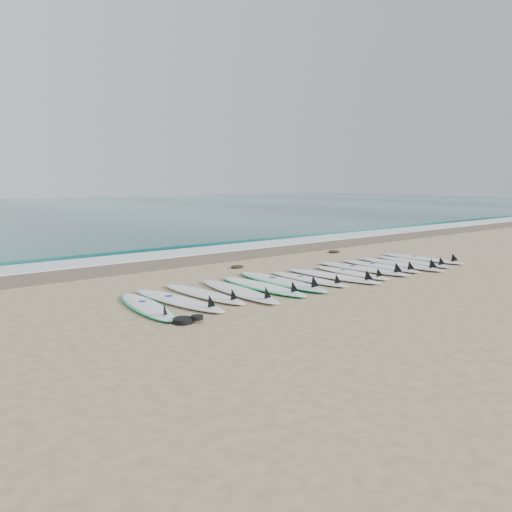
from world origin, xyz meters
TOP-DOWN VIEW (x-y plane):
  - ground at (0.00, 0.00)m, footprint 120.00×120.00m
  - ocean at (0.00, 32.50)m, footprint 120.00×55.00m
  - wet_sand_band at (0.00, 4.10)m, footprint 120.00×1.80m
  - foam_band at (0.00, 5.50)m, footprint 120.00×1.40m
  - wave_crest at (0.00, 7.00)m, footprint 120.00×1.00m
  - surfboard_0 at (-4.30, -0.07)m, footprint 0.83×2.40m
  - surfboard_1 at (-3.65, -0.08)m, footprint 0.87×2.60m
  - surfboard_2 at (-2.99, 0.09)m, footprint 0.75×2.48m
  - surfboard_3 at (-2.32, -0.15)m, footprint 0.72×2.71m
  - surfboard_4 at (-1.64, -0.06)m, footprint 0.70×2.59m
  - surfboard_5 at (-1.00, 0.07)m, footprint 0.70×2.84m
  - surfboard_6 at (-0.33, -0.12)m, footprint 0.58×2.32m
  - surfboard_7 at (0.36, -0.22)m, footprint 0.86×2.65m
  - surfboard_8 at (1.03, -0.18)m, footprint 0.51×2.33m
  - surfboard_9 at (1.67, -0.02)m, footprint 0.79×2.78m
  - surfboard_10 at (2.35, -0.05)m, footprint 0.52×2.48m
  - surfboard_11 at (2.97, -0.20)m, footprint 0.66×2.74m
  - surfboard_12 at (3.62, -0.15)m, footprint 0.65×2.48m
  - surfboard_13 at (4.31, -0.02)m, footprint 0.65×2.57m
  - seaweed_near at (-0.58, 2.30)m, footprint 0.37×0.29m
  - seaweed_far at (3.45, 2.63)m, footprint 0.41×0.32m
  - leash_coil at (-4.22, -1.27)m, footprint 0.46×0.36m

SIDE VIEW (x-z plane):
  - ground at x=0.00m, z-range 0.00..0.00m
  - wet_sand_band at x=0.00m, z-range 0.00..0.01m
  - ocean at x=0.00m, z-range 0.00..0.03m
  - foam_band at x=0.00m, z-range 0.00..0.04m
  - seaweed_near at x=-0.58m, z-range 0.00..0.07m
  - seaweed_far at x=3.45m, z-range 0.00..0.08m
  - surfboard_0 at x=-4.30m, z-range -0.10..0.19m
  - surfboard_4 at x=-1.64m, z-range -0.11..0.21m
  - leash_coil at x=-4.22m, z-range -0.01..0.10m
  - wave_crest at x=0.00m, z-range 0.00..0.10m
  - surfboard_6 at x=-0.33m, z-range -0.10..0.20m
  - surfboard_8 at x=1.03m, z-range -0.10..0.20m
  - surfboard_5 at x=-1.00m, z-range -0.13..0.23m
  - surfboard_2 at x=-2.99m, z-range -0.10..0.21m
  - surfboard_12 at x=3.62m, z-range -0.10..0.21m
  - surfboard_10 at x=2.35m, z-range -0.10..0.21m
  - surfboard_13 at x=4.31m, z-range -0.11..0.22m
  - surfboard_1 at x=-3.65m, z-range -0.11..0.22m
  - surfboard_7 at x=0.36m, z-range -0.11..0.22m
  - surfboard_3 at x=-2.32m, z-range -0.11..0.23m
  - surfboard_11 at x=2.97m, z-range -0.11..0.23m
  - surfboard_9 at x=1.67m, z-range -0.11..0.24m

